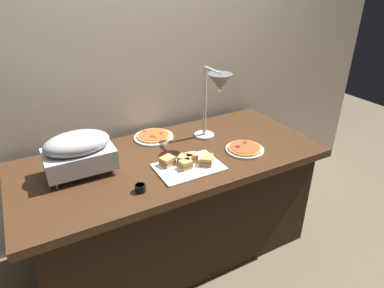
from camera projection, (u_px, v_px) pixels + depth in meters
ground_plane at (175, 247)px, 2.44m from camera, size 8.00×8.00×0.00m
back_wall at (139, 68)px, 2.28m from camera, size 4.40×0.04×2.40m
buffet_table at (174, 204)px, 2.26m from camera, size 1.90×0.84×0.76m
chafing_dish at (78, 151)px, 1.85m from camera, size 0.38×0.24×0.26m
heat_lamp at (217, 89)px, 2.07m from camera, size 0.15×0.32×0.49m
pizza_plate_front at (245, 149)px, 2.15m from camera, size 0.25×0.25×0.03m
pizza_plate_center at (153, 136)px, 2.32m from camera, size 0.27×0.27×0.03m
sandwich_platter at (188, 163)px, 1.97m from camera, size 0.38×0.27×0.06m
sauce_cup_near at (140, 188)px, 1.75m from camera, size 0.06×0.06×0.04m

